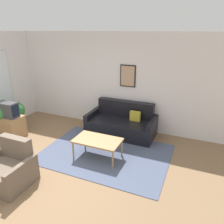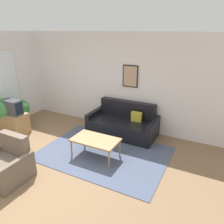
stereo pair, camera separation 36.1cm
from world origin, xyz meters
name	(u,v)px [view 2 (the right image)]	position (x,y,z in m)	size (l,w,h in m)	color
ground_plane	(38,171)	(0.00, 0.00, 0.00)	(16.00, 16.00, 0.00)	#846647
area_rug	(104,153)	(0.88, 1.23, 0.01)	(2.92, 2.05, 0.01)	#4C5670
wall_back	(104,80)	(0.01, 2.84, 1.35)	(8.00, 0.09, 2.70)	silver
couch	(123,124)	(0.86, 2.38, 0.30)	(1.85, 0.90, 0.87)	black
coffee_table	(95,141)	(0.78, 1.03, 0.41)	(1.05, 0.61, 0.45)	#A87F51
tv_stand	(15,123)	(-1.85, 1.04, 0.29)	(0.67, 0.51, 0.57)	#A87F51
tv	(12,107)	(-1.85, 1.04, 0.77)	(0.56, 0.28, 0.40)	#424247
armchair	(6,165)	(-0.36, -0.41, 0.28)	(0.86, 0.76, 0.84)	#6B5B4C
potted_plant_tall	(4,110)	(-2.17, 1.01, 0.64)	(0.63, 0.63, 0.99)	#935638
potted_plant_by_window	(20,109)	(-2.09, 1.48, 0.52)	(0.55, 0.55, 0.83)	#935638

